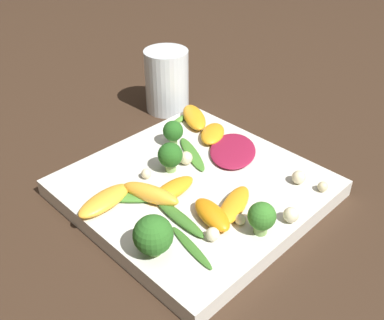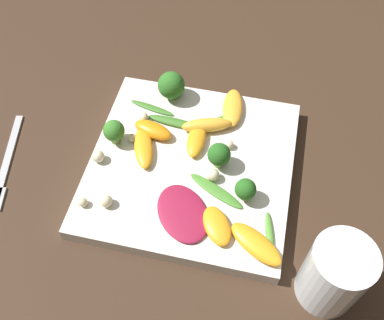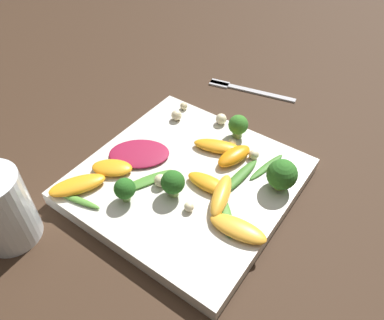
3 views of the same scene
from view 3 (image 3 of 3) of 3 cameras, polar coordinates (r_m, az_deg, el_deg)
ground_plane at (r=0.57m, az=-0.78°, el=-4.00°), size 2.40×2.40×0.00m
plate at (r=0.56m, az=-0.79°, el=-3.21°), size 0.29×0.29×0.02m
drinking_glass at (r=0.53m, az=-27.13°, el=-6.72°), size 0.08×0.08×0.11m
fork at (r=0.77m, az=7.64°, el=10.82°), size 0.17×0.05×0.01m
radicchio_leaf_0 at (r=0.59m, az=-8.06°, el=0.99°), size 0.11×0.11×0.01m
orange_segment_0 at (r=0.55m, az=-17.06°, el=-3.69°), size 0.07×0.08×0.02m
orange_segment_1 at (r=0.49m, az=7.00°, el=-10.36°), size 0.08×0.04×0.02m
orange_segment_2 at (r=0.57m, az=-12.08°, el=-1.17°), size 0.07×0.06×0.01m
orange_segment_3 at (r=0.59m, az=3.93°, el=2.08°), size 0.08×0.05×0.01m
orange_segment_4 at (r=0.53m, az=2.70°, el=-3.54°), size 0.07×0.03×0.02m
orange_segment_5 at (r=0.51m, az=4.46°, el=-5.39°), size 0.05×0.08×0.02m
orange_segment_6 at (r=0.57m, az=6.44°, el=0.62°), size 0.04×0.07×0.02m
broccoli_floret_0 at (r=0.61m, az=7.05°, el=5.23°), size 0.03×0.03×0.04m
broccoli_floret_1 at (r=0.51m, az=-10.20°, el=-4.38°), size 0.03×0.03×0.04m
broccoli_floret_2 at (r=0.51m, az=-2.92°, el=-3.51°), size 0.03×0.03×0.04m
broccoli_floret_3 at (r=0.53m, az=13.54°, el=-2.20°), size 0.04×0.04×0.05m
arugula_sprig_0 at (r=0.54m, az=-17.01°, el=-5.86°), size 0.07×0.02×0.01m
arugula_sprig_1 at (r=0.55m, az=7.21°, el=-2.57°), size 0.02×0.09×0.01m
arugula_sprig_2 at (r=0.55m, az=-7.04°, el=-3.21°), size 0.05×0.09×0.00m
arugula_sprig_3 at (r=0.50m, az=4.99°, el=-8.08°), size 0.07×0.07×0.01m
arugula_sprig_4 at (r=0.57m, az=11.31°, el=-1.02°), size 0.03×0.08×0.00m
macadamia_nut_0 at (r=0.58m, az=9.41°, el=0.85°), size 0.02×0.02×0.02m
macadamia_nut_1 at (r=0.51m, az=-0.46°, el=-7.14°), size 0.01×0.01×0.01m
macadamia_nut_2 at (r=0.60m, az=6.15°, el=2.63°), size 0.01×0.01×0.01m
macadamia_nut_3 at (r=0.64m, az=4.47°, el=6.26°), size 0.02×0.02×0.02m
macadamia_nut_4 at (r=0.67m, az=-1.26°, el=8.25°), size 0.01×0.01×0.01m
macadamia_nut_5 at (r=0.65m, az=-2.37°, el=6.84°), size 0.02×0.02×0.02m
macadamia_nut_6 at (r=0.53m, az=-4.83°, el=-3.13°), size 0.02×0.02×0.02m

